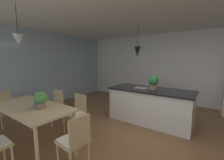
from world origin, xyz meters
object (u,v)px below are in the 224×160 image
chair_far_left (54,105)px  potted_plant_on_island (153,82)px  kitchen_island (150,105)px  vase_on_dining_table (37,103)px  chair_window_end (5,107)px  chair_kitchen_end (75,139)px  potted_plant_on_table (41,99)px  chair_far_right (76,112)px  dining_table (31,109)px

chair_far_left → potted_plant_on_island: potted_plant_on_island is taller
kitchen_island → vase_on_dining_table: (-1.47, -2.31, 0.37)m
chair_window_end → kitchen_island: kitchen_island is taller
chair_kitchen_end → potted_plant_on_table: potted_plant_on_table is taller
chair_kitchen_end → potted_plant_on_table: bearing=177.5°
chair_window_end → potted_plant_on_island: potted_plant_on_island is taller
chair_far_right → kitchen_island: 1.96m
dining_table → potted_plant_on_island: 2.93m
chair_far_right → potted_plant_on_table: 0.91m
chair_kitchen_end → potted_plant_on_table: size_ratio=2.63×
dining_table → chair_window_end: size_ratio=2.20×
kitchen_island → chair_kitchen_end: bearing=-97.4°
chair_window_end → potted_plant_on_table: size_ratio=2.63×
chair_far_left → potted_plant_on_table: size_ratio=2.63×
chair_far_left → kitchen_island: kitchen_island is taller
chair_far_left → potted_plant_on_island: size_ratio=2.25×
dining_table → chair_far_right: 0.94m
potted_plant_on_table → vase_on_dining_table: (-0.17, 0.01, -0.11)m
dining_table → chair_window_end: 1.35m
dining_table → chair_window_end: chair_window_end is taller
chair_window_end → potted_plant_on_island: size_ratio=2.25×
chair_kitchen_end → kitchen_island: (0.31, 2.36, -0.01)m
dining_table → chair_kitchen_end: bearing=-0.2°
dining_table → vase_on_dining_table: size_ratio=13.06×
chair_kitchen_end → potted_plant_on_island: size_ratio=2.25×
chair_far_right → vase_on_dining_table: (-0.27, -0.77, 0.36)m
chair_far_right → potted_plant_on_table: bearing=-96.8°
potted_plant_on_island → potted_plant_on_table: potted_plant_on_island is taller
chair_far_right → chair_far_left: size_ratio=1.00×
chair_far_right → potted_plant_on_island: (1.26, 1.54, 0.64)m
chair_far_left → vase_on_dining_table: 1.03m
potted_plant_on_island → chair_far_left: bearing=-144.0°
dining_table → chair_kitchen_end: 1.34m
chair_window_end → potted_plant_on_table: potted_plant_on_table is taller
dining_table → chair_far_left: size_ratio=2.20×
chair_far_right → kitchen_island: (1.20, 1.54, -0.01)m
potted_plant_on_island → vase_on_dining_table: potted_plant_on_island is taller
chair_window_end → kitchen_island: (2.96, 2.35, -0.01)m
chair_window_end → chair_far_left: size_ratio=1.00×
kitchen_island → potted_plant_on_table: 2.70m
dining_table → chair_far_left: chair_far_left is taller
chair_far_right → chair_far_left: same height
chair_kitchen_end → vase_on_dining_table: (-1.16, 0.05, 0.36)m
chair_far_right → chair_kitchen_end: bearing=-42.3°
potted_plant_on_island → potted_plant_on_table: bearing=-120.3°
chair_far_left → potted_plant_on_table: potted_plant_on_table is taller
chair_kitchen_end → potted_plant_on_island: potted_plant_on_island is taller
chair_window_end → chair_kitchen_end: bearing=-0.1°
chair_far_right → chair_window_end: size_ratio=1.00×
chair_far_right → vase_on_dining_table: vase_on_dining_table is taller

